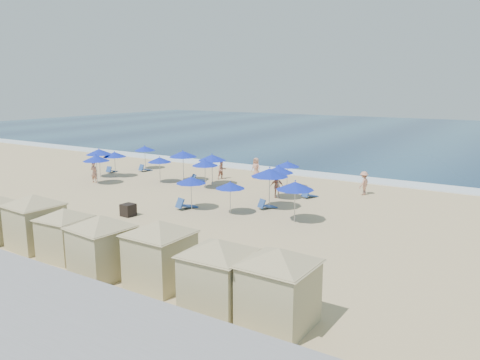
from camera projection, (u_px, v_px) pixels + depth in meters
name	position (u px, v px, depth m)	size (l,w,h in m)	color
ground	(168.00, 208.00, 29.96)	(160.00, 160.00, 0.00)	tan
ocean	(394.00, 134.00, 75.39)	(160.00, 80.00, 0.06)	#0D2A4B
surf_line	(280.00, 171.00, 42.76)	(160.00, 2.50, 0.08)	white
trash_bin	(128.00, 210.00, 27.97)	(0.73, 0.73, 0.73)	black
cabana_1	(35.00, 214.00, 22.23)	(4.63, 4.63, 2.91)	tan
cabana_2	(65.00, 227.00, 20.90)	(4.08, 4.08, 2.56)	tan
cabana_3	(101.00, 238.00, 18.94)	(4.48, 4.48, 2.82)	tan
cabana_4	(160.00, 245.00, 17.99)	(4.63, 4.63, 2.90)	tan
cabana_5	(218.00, 266.00, 15.95)	(4.55, 4.55, 2.86)	tan
cabana_6	(279.00, 277.00, 14.93)	(4.64, 4.64, 2.91)	tan
umbrella_0	(115.00, 154.00, 39.66)	(1.97, 1.97, 2.25)	#A5A8AD
umbrella_1	(99.00, 152.00, 39.52)	(2.21, 2.21, 2.52)	#A5A8AD
umbrella_2	(145.00, 148.00, 43.61)	(1.95, 1.95, 2.22)	#A5A8AD
umbrella_3	(96.00, 158.00, 36.74)	(2.10, 2.10, 2.39)	#A5A8AD
umbrella_4	(183.00, 154.00, 37.84)	(2.27, 2.27, 2.59)	#A5A8AD
umbrella_5	(212.00, 158.00, 36.37)	(2.21, 2.21, 2.51)	#A5A8AD
umbrella_6	(191.00, 180.00, 29.17)	(1.91, 1.91, 2.17)	#A5A8AD
umbrella_7	(205.00, 163.00, 35.13)	(1.99, 1.99, 2.27)	#A5A8AD
umbrella_8	(270.00, 173.00, 29.20)	(2.37, 2.37, 2.70)	#A5A8AD
umbrella_9	(287.00, 164.00, 35.38)	(1.87, 1.87, 2.12)	#A5A8AD
umbrella_10	(278.00, 170.00, 31.89)	(2.08, 2.08, 2.37)	#A5A8AD
umbrella_11	(295.00, 186.00, 26.34)	(2.16, 2.16, 2.46)	#A5A8AD
umbrella_12	(160.00, 160.00, 37.31)	(1.89, 1.89, 2.15)	#A5A8AD
umbrella_13	(230.00, 185.00, 28.11)	(1.81, 1.81, 2.06)	#A5A8AD
beach_chair_0	(111.00, 170.00, 41.98)	(0.64, 1.17, 0.61)	#26498E
beach_chair_1	(144.00, 169.00, 42.61)	(0.76, 1.31, 0.68)	#26498E
beach_chair_2	(197.00, 179.00, 37.95)	(1.00, 1.32, 0.67)	#26498E
beach_chair_3	(185.00, 205.00, 29.56)	(0.99, 1.50, 0.76)	#26498E
beach_chair_4	(266.00, 205.00, 29.60)	(1.01, 1.34, 0.67)	#26498E
beach_chair_5	(309.00, 195.00, 32.52)	(0.90, 1.34, 0.68)	#26498E
beachgoer_0	(94.00, 172.00, 37.59)	(0.61, 0.40, 1.66)	tan
beachgoer_1	(222.00, 170.00, 39.00)	(0.76, 0.59, 1.56)	tan
beachgoer_2	(277.00, 187.00, 32.48)	(0.92, 0.38, 1.58)	tan
beachgoer_3	(364.00, 183.00, 33.32)	(1.10, 0.63, 1.70)	tan
beachgoer_4	(256.00, 168.00, 39.29)	(0.86, 0.56, 1.75)	tan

